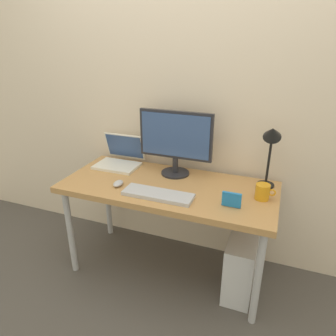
# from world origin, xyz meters

# --- Properties ---
(ground_plane) EXTENTS (6.00, 6.00, 0.00)m
(ground_plane) POSITION_xyz_m (0.00, 0.00, 0.00)
(ground_plane) COLOR #4C4742
(back_wall) EXTENTS (4.40, 0.04, 2.60)m
(back_wall) POSITION_xyz_m (0.00, 0.37, 1.30)
(back_wall) COLOR beige
(back_wall) RESTS_ON ground_plane
(desk) EXTENTS (1.42, 0.63, 0.71)m
(desk) POSITION_xyz_m (0.00, 0.00, 0.64)
(desk) COLOR #B7844C
(desk) RESTS_ON ground_plane
(monitor) EXTENTS (0.52, 0.20, 0.46)m
(monitor) POSITION_xyz_m (-0.01, 0.18, 0.96)
(monitor) COLOR #232328
(monitor) RESTS_ON desk
(laptop) EXTENTS (0.32, 0.28, 0.22)m
(laptop) POSITION_xyz_m (-0.47, 0.20, 0.76)
(laptop) COLOR silver
(laptop) RESTS_ON desk
(desk_lamp) EXTENTS (0.11, 0.16, 0.44)m
(desk_lamp) POSITION_xyz_m (0.61, 0.18, 1.02)
(desk_lamp) COLOR black
(desk_lamp) RESTS_ON desk
(keyboard) EXTENTS (0.44, 0.14, 0.02)m
(keyboard) POSITION_xyz_m (0.00, -0.17, 0.72)
(keyboard) COLOR #B2B2B7
(keyboard) RESTS_ON desk
(mouse) EXTENTS (0.06, 0.09, 0.03)m
(mouse) POSITION_xyz_m (-0.30, -0.13, 0.72)
(mouse) COLOR #B2B2B7
(mouse) RESTS_ON desk
(coffee_mug) EXTENTS (0.12, 0.09, 0.10)m
(coffee_mug) POSITION_xyz_m (0.60, 0.02, 0.75)
(coffee_mug) COLOR orange
(coffee_mug) RESTS_ON desk
(photo_frame) EXTENTS (0.11, 0.02, 0.09)m
(photo_frame) POSITION_xyz_m (0.44, -0.14, 0.75)
(photo_frame) COLOR #1E72BF
(photo_frame) RESTS_ON desk
(computer_tower) EXTENTS (0.18, 0.36, 0.42)m
(computer_tower) POSITION_xyz_m (0.53, -0.03, 0.21)
(computer_tower) COLOR silver
(computer_tower) RESTS_ON ground_plane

